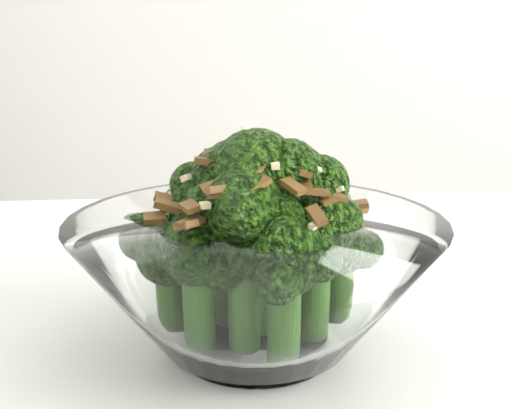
# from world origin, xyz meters

# --- Properties ---
(table) EXTENTS (1.40, 1.17, 0.75)m
(table) POSITION_xyz_m (0.14, 0.04, 0.68)
(table) COLOR white
(table) RESTS_ON ground
(broccoli_dish) EXTENTS (0.24, 0.24, 0.15)m
(broccoli_dish) POSITION_xyz_m (0.06, -0.02, 0.81)
(broccoli_dish) COLOR white
(broccoli_dish) RESTS_ON table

